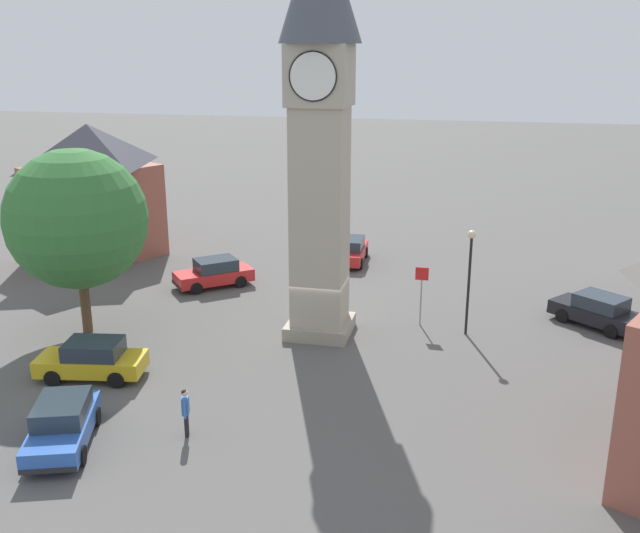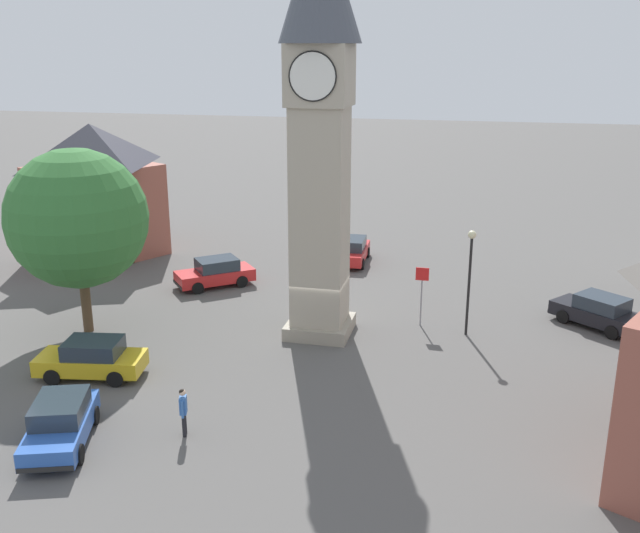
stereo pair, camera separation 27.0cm
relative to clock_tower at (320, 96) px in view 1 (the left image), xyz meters
name	(u,v)px [view 1 (the left image)]	position (x,y,z in m)	size (l,w,h in m)	color
ground_plane	(320,333)	(0.00, 0.00, -10.46)	(200.00, 200.00, 0.00)	#565451
clock_tower	(320,96)	(0.00, 0.00, 0.00)	(3.39, 3.39, 17.96)	gray
car_blue_kerb	(350,250)	(-0.66, 11.13, -9.70)	(1.93, 4.19, 1.53)	red
car_silver_kerb	(62,424)	(-6.03, -11.08, -9.70)	(2.95, 4.45, 1.53)	#2D5BB7
car_red_corner	(92,359)	(-7.67, -6.37, -9.70)	(4.35, 2.34, 1.53)	gold
car_white_side	(598,311)	(12.31, 3.60, -9.70)	(4.28, 3.89, 1.53)	black
car_black_far	(214,273)	(-6.99, 5.15, -9.70)	(4.25, 3.93, 1.53)	red
pedestrian	(186,409)	(-2.36, -9.69, -9.45)	(0.31, 0.54, 1.69)	black
tree	(77,219)	(-10.33, -2.16, -5.21)	(6.12, 6.12, 8.32)	brown
building_corner_back	(92,191)	(-16.00, 8.92, -6.33)	(8.43, 8.88, 8.10)	#995142
lamp_post	(470,265)	(6.44, 1.30, -7.21)	(0.36, 0.36, 4.82)	black
road_sign	(421,286)	(4.33, 1.95, -8.56)	(0.60, 0.07, 2.80)	gray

